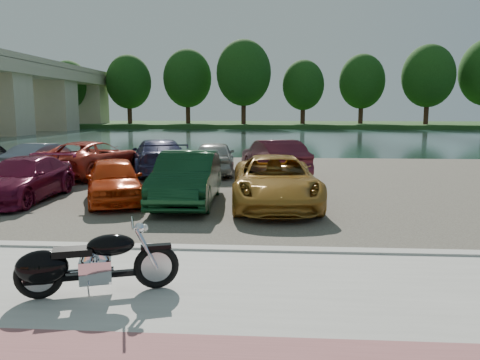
# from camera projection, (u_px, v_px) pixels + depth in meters

# --- Properties ---
(ground) EXTENTS (200.00, 200.00, 0.00)m
(ground) POSITION_uv_depth(u_px,v_px,m) (182.00, 293.00, 7.13)
(ground) COLOR #595447
(ground) RESTS_ON ground
(promenade) EXTENTS (60.00, 6.00, 0.10)m
(promenade) POSITION_uv_depth(u_px,v_px,m) (168.00, 319.00, 6.13)
(promenade) COLOR #A5A39B
(promenade) RESTS_ON ground
(kerb) EXTENTS (60.00, 0.30, 0.14)m
(kerb) POSITION_uv_depth(u_px,v_px,m) (202.00, 250.00, 9.09)
(kerb) COLOR #A5A39B
(kerb) RESTS_ON ground
(parking_lot) EXTENTS (60.00, 18.00, 0.04)m
(parking_lot) POSITION_uv_depth(u_px,v_px,m) (237.00, 182.00, 17.98)
(parking_lot) COLOR #423E36
(parking_lot) RESTS_ON ground
(river) EXTENTS (120.00, 40.00, 0.00)m
(river) POSITION_uv_depth(u_px,v_px,m) (259.00, 138.00, 46.59)
(river) COLOR #192E2A
(river) RESTS_ON ground
(far_bank) EXTENTS (120.00, 24.00, 0.60)m
(far_bank) POSITION_uv_depth(u_px,v_px,m) (264.00, 124.00, 78.11)
(far_bank) COLOR #1D4017
(far_bank) RESTS_ON ground
(far_trees) EXTENTS (70.25, 10.68, 12.52)m
(far_trees) POSITION_uv_depth(u_px,v_px,m) (293.00, 78.00, 70.61)
(far_trees) COLOR #381D14
(far_trees) RESTS_ON far_bank
(motorcycle) EXTENTS (2.26, 1.03, 1.05)m
(motorcycle) POSITION_uv_depth(u_px,v_px,m) (83.00, 264.00, 6.76)
(motorcycle) COLOR black
(motorcycle) RESTS_ON promenade
(car_3) EXTENTS (1.87, 4.50, 1.30)m
(car_3) POSITION_uv_depth(u_px,v_px,m) (23.00, 179.00, 14.12)
(car_3) COLOR maroon
(car_3) RESTS_ON parking_lot
(car_4) EXTENTS (2.88, 4.18, 1.32)m
(car_4) POSITION_uv_depth(u_px,v_px,m) (114.00, 180.00, 13.92)
(car_4) COLOR red
(car_4) RESTS_ON parking_lot
(car_5) EXTENTS (1.73, 4.66, 1.52)m
(car_5) POSITION_uv_depth(u_px,v_px,m) (187.00, 178.00, 13.64)
(car_5) COLOR #0E3319
(car_5) RESTS_ON parking_lot
(car_6) EXTENTS (2.66, 5.26, 1.43)m
(car_6) POSITION_uv_depth(u_px,v_px,m) (275.00, 181.00, 13.36)
(car_6) COLOR #A87426
(car_6) RESTS_ON parking_lot
(car_9) EXTENTS (2.27, 4.22, 1.32)m
(car_9) POSITION_uv_depth(u_px,v_px,m) (46.00, 158.00, 20.06)
(car_9) COLOR slate
(car_9) RESTS_ON parking_lot
(car_10) EXTENTS (3.34, 5.59, 1.45)m
(car_10) POSITION_uv_depth(u_px,v_px,m) (92.00, 159.00, 19.35)
(car_10) COLOR #A92C1C
(car_10) RESTS_ON parking_lot
(car_11) EXTENTS (3.66, 5.62, 1.51)m
(car_11) POSITION_uv_depth(u_px,v_px,m) (159.00, 157.00, 19.78)
(car_11) COLOR #292B51
(car_11) RESTS_ON parking_lot
(car_12) EXTENTS (2.05, 4.34, 1.44)m
(car_12) POSITION_uv_depth(u_px,v_px,m) (214.00, 157.00, 19.91)
(car_12) COLOR #9D9E9A
(car_12) RESTS_ON parking_lot
(car_13) EXTENTS (2.98, 4.87, 1.52)m
(car_13) POSITION_uv_depth(u_px,v_px,m) (274.00, 158.00, 19.25)
(car_13) COLOR #511520
(car_13) RESTS_ON parking_lot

